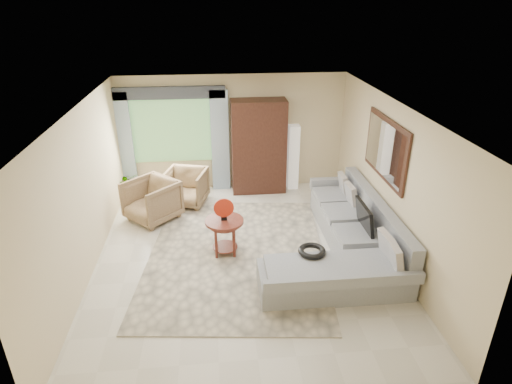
{
  "coord_description": "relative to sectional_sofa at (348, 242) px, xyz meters",
  "views": [
    {
      "loc": [
        -0.43,
        -6.27,
        4.15
      ],
      "look_at": [
        0.25,
        0.35,
        1.05
      ],
      "focal_mm": 30.0,
      "sensor_mm": 36.0,
      "label": 1
    }
  ],
  "objects": [
    {
      "name": "curtain_right",
      "position": [
        -2.08,
        3.06,
        0.87
      ],
      "size": [
        0.4,
        0.08,
        2.3
      ],
      "primitive_type": "cube",
      "color": "#9EB7CC",
      "rests_on": "ground"
    },
    {
      "name": "ground",
      "position": [
        -1.78,
        0.18,
        -0.28
      ],
      "size": [
        6.0,
        6.0,
        0.0
      ],
      "primitive_type": "plane",
      "color": "silver",
      "rests_on": "ground"
    },
    {
      "name": "window",
      "position": [
        -3.13,
        3.15,
        1.12
      ],
      "size": [
        1.8,
        0.04,
        1.4
      ],
      "primitive_type": "cube",
      "color": "#669E59",
      "rests_on": "wall_back"
    },
    {
      "name": "tv_screen",
      "position": [
        0.27,
        0.06,
        0.44
      ],
      "size": [
        0.14,
        0.74,
        0.48
      ],
      "primitive_type": "cube",
      "rotation": [
        0.0,
        -0.17,
        0.0
      ],
      "color": "black",
      "rests_on": "sectional_sofa"
    },
    {
      "name": "wall_mirror",
      "position": [
        0.68,
        0.53,
        1.47
      ],
      "size": [
        0.05,
        1.7,
        1.05
      ],
      "color": "black",
      "rests_on": "wall_right"
    },
    {
      "name": "floor_lamp",
      "position": [
        -0.43,
        2.96,
        0.47
      ],
      "size": [
        0.24,
        0.24,
        1.5
      ],
      "primitive_type": "cube",
      "color": "silver",
      "rests_on": "ground"
    },
    {
      "name": "red_disc",
      "position": [
        -2.1,
        0.29,
        0.61
      ],
      "size": [
        0.34,
        0.04,
        0.34
      ],
      "primitive_type": "cylinder",
      "rotation": [
        1.57,
        0.0,
        0.05
      ],
      "color": "red",
      "rests_on": "coffee_table"
    },
    {
      "name": "valance",
      "position": [
        -3.13,
        3.08,
        1.97
      ],
      "size": [
        2.4,
        0.12,
        0.26
      ],
      "primitive_type": "cube",
      "color": "#1E232D",
      "rests_on": "wall_back"
    },
    {
      "name": "armchair_right",
      "position": [
        -2.86,
        2.34,
        0.1
      ],
      "size": [
        1.02,
        1.04,
        0.77
      ],
      "primitive_type": "imported",
      "rotation": [
        0.0,
        0.0,
        -0.27
      ],
      "color": "#9D7B55",
      "rests_on": "ground"
    },
    {
      "name": "armoire",
      "position": [
        -1.23,
        2.9,
        0.77
      ],
      "size": [
        1.2,
        0.55,
        2.1
      ],
      "primitive_type": "cube",
      "color": "black",
      "rests_on": "ground"
    },
    {
      "name": "potted_plant",
      "position": [
        -4.17,
        2.81,
        0.0
      ],
      "size": [
        0.65,
        0.61,
        0.57
      ],
      "primitive_type": "imported",
      "rotation": [
        0.0,
        0.0,
        0.42
      ],
      "color": "#999999",
      "rests_on": "ground"
    },
    {
      "name": "area_rug",
      "position": [
        -1.91,
        0.23,
        -0.27
      ],
      "size": [
        3.42,
        4.3,
        0.02
      ],
      "primitive_type": "cube",
      "rotation": [
        0.0,
        0.0,
        -0.11
      ],
      "color": "beige",
      "rests_on": "ground"
    },
    {
      "name": "curtain_left",
      "position": [
        -4.18,
        3.06,
        0.87
      ],
      "size": [
        0.4,
        0.08,
        2.3
      ],
      "primitive_type": "cube",
      "color": "#9EB7CC",
      "rests_on": "ground"
    },
    {
      "name": "coffee_table",
      "position": [
        -2.1,
        0.29,
        0.06
      ],
      "size": [
        0.66,
        0.66,
        0.66
      ],
      "rotation": [
        0.0,
        0.0,
        0.43
      ],
      "color": "#481913",
      "rests_on": "ground"
    },
    {
      "name": "garden_hose",
      "position": [
        -0.78,
        -0.63,
        0.26
      ],
      "size": [
        0.43,
        0.43,
        0.09
      ],
      "primitive_type": "torus",
      "color": "black",
      "rests_on": "sectional_sofa"
    },
    {
      "name": "sectional_sofa",
      "position": [
        0.0,
        0.0,
        0.0
      ],
      "size": [
        2.3,
        3.46,
        0.9
      ],
      "color": "#A5A9AE",
      "rests_on": "ground"
    },
    {
      "name": "armchair_left",
      "position": [
        -3.5,
        1.69,
        0.13
      ],
      "size": [
        1.27,
        1.27,
        0.83
      ],
      "primitive_type": "imported",
      "rotation": [
        0.0,
        0.0,
        -0.78
      ],
      "color": "#967752",
      "rests_on": "ground"
    }
  ]
}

